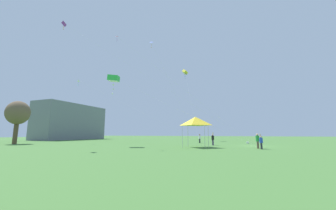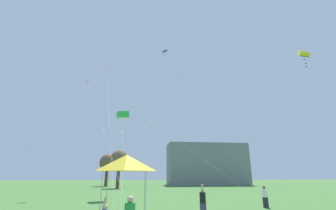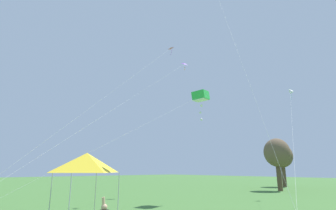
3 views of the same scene
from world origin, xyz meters
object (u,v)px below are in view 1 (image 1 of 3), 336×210
kite_pink_delta_1 (123,41)px  cooler_box (248,143)px  kite_purple_delta_0 (68,26)px  kite_white_diamond_4 (79,81)px  festival_tent (195,121)px  kite_green_box_3 (114,79)px  person_blue_shirt (261,142)px  kite_yellow_box_2 (185,72)px  person_green_shirt (258,140)px  person_black_shirt (213,139)px  person_white_shirt (200,138)px  kite_blue_delta_5 (152,43)px

kite_pink_delta_1 → cooler_box: bearing=-45.6°
kite_purple_delta_0 → kite_white_diamond_4: (10.25, 8.10, -4.30)m
festival_tent → kite_green_box_3: 14.42m
cooler_box → kite_purple_delta_0: 34.66m
person_blue_shirt → kite_yellow_box_2: bearing=-33.8°
person_green_shirt → festival_tent: bearing=-32.5°
person_blue_shirt → kite_green_box_3: 22.59m
person_green_shirt → kite_white_diamond_4: bearing=-41.2°
person_green_shirt → kite_purple_delta_0: size_ratio=0.07×
person_black_shirt → kite_white_diamond_4: size_ratio=0.09×
festival_tent → kite_green_box_3: (-1.54, 12.58, 6.88)m
kite_green_box_3 → person_white_shirt: bearing=-39.3°
kite_purple_delta_0 → kite_blue_delta_5: 13.69m
kite_white_diamond_4 → kite_blue_delta_5: 16.74m
person_white_shirt → person_blue_shirt: 15.38m
person_green_shirt → kite_pink_delta_1: size_ratio=0.10×
kite_purple_delta_0 → kite_green_box_3: (5.99, -3.54, -6.28)m
cooler_box → person_green_shirt: person_green_shirt is taller
festival_tent → cooler_box: festival_tent is taller
person_green_shirt → kite_pink_delta_1: 22.72m
kite_blue_delta_5 → cooler_box: bearing=-60.5°
cooler_box → person_black_shirt: size_ratio=0.24×
person_blue_shirt → kite_pink_delta_1: size_ratio=0.10×
person_white_shirt → kite_green_box_3: kite_green_box_3 is taller
person_white_shirt → person_black_shirt: person_black_shirt is taller
person_blue_shirt → kite_purple_delta_0: (-7.23, 24.00, 15.78)m
person_green_shirt → kite_yellow_box_2: (22.54, 15.26, 17.69)m
person_green_shirt → kite_white_diamond_4: (2.06, 31.80, 11.37)m
cooler_box → kite_green_box_3: 26.07m
kite_green_box_3 → kite_blue_delta_5: kite_blue_delta_5 is taller
kite_green_box_3 → kite_white_diamond_4: 12.55m
festival_tent → kite_purple_delta_0: bearing=115.1°
person_blue_shirt → kite_purple_delta_0: 29.62m
person_blue_shirt → festival_tent: bearing=20.5°
kite_yellow_box_2 → festival_tent: bearing=-161.7°
person_black_shirt → kite_blue_delta_5: (-1.54, 10.13, 17.22)m
kite_blue_delta_5 → person_blue_shirt: bearing=-103.9°
festival_tent → kite_white_diamond_4: 25.93m
person_black_shirt → kite_yellow_box_2: kite_yellow_box_2 is taller
person_blue_shirt → kite_pink_delta_1: kite_pink_delta_1 is taller
cooler_box → kite_pink_delta_1: (-16.17, 16.53, 14.95)m
festival_tent → person_white_shirt: (11.68, 1.78, -2.57)m
cooler_box → kite_pink_delta_1: 27.53m
festival_tent → kite_blue_delta_5: bearing=66.2°
person_blue_shirt → kite_blue_delta_5: bearing=8.8°
person_green_shirt → kite_white_diamond_4: kite_white_diamond_4 is taller
kite_purple_delta_0 → kite_blue_delta_5: bearing=-33.7°
person_white_shirt → kite_white_diamond_4: 26.73m
festival_tent → cooler_box: (12.52, -6.88, -3.30)m
kite_pink_delta_1 → kite_yellow_box_2: size_ratio=0.95×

